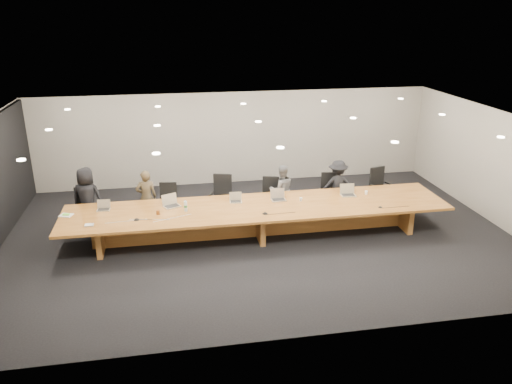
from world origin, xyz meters
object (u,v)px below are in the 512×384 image
person_a (87,198)px  amber_mug (158,212)px  chair_right (329,192)px  mic_right (380,207)px  chair_far_right (381,187)px  water_bottle (186,206)px  chair_mid_right (270,197)px  person_d (337,186)px  chair_mid_left (221,197)px  person_c (282,190)px  laptop_b (172,201)px  av_box (89,225)px  chair_far_left (84,208)px  laptop_a (103,206)px  laptop_c (236,198)px  laptop_d (279,195)px  person_b (146,197)px  conference_table (258,215)px  chair_left (168,203)px  paper_cup_far (366,193)px  paper_cup_near (301,199)px  mic_center (265,213)px  mic_left (137,219)px  laptop_e (349,190)px

person_a → amber_mug: (1.71, -1.30, 0.03)m
chair_right → mic_right: chair_right is taller
chair_far_right → water_bottle: size_ratio=4.64×
chair_mid_right → person_d: size_ratio=0.73×
chair_mid_left → person_c: person_c is taller
laptop_b → av_box: 1.94m
chair_far_left → person_c: 4.98m
chair_right → person_c: bearing=-167.9°
av_box → chair_right: bearing=16.8°
laptop_a → laptop_c: laptop_a is taller
laptop_d → person_b: bearing=162.5°
chair_far_right → av_box: bearing=176.5°
conference_table → chair_left: size_ratio=8.72×
amber_mug → paper_cup_far: size_ratio=1.11×
amber_mug → paper_cup_near: 3.40m
person_a → mic_right: bearing=179.0°
chair_far_left → mic_center: (4.21, -1.76, 0.27)m
person_b → laptop_b: 1.09m
conference_table → person_b: size_ratio=6.44×
mic_left → chair_far_right: bearing=13.7°
chair_mid_left → laptop_d: 1.63m
chair_far_left → chair_right: size_ratio=0.97×
person_c → paper_cup_near: 1.09m
laptop_c → av_box: size_ratio=1.59×
laptop_c → water_bottle: 1.26m
chair_mid_left → person_d: (3.09, -0.03, 0.13)m
mic_center → mic_left: bearing=176.9°
laptop_a → amber_mug: (1.24, -0.48, -0.07)m
chair_far_left → mic_left: 2.12m
amber_mug → paper_cup_near: (3.39, 0.24, -0.01)m
person_a → paper_cup_near: (5.10, -1.05, 0.02)m
person_d → water_bottle: size_ratio=5.91×
person_a → laptop_b: bearing=170.0°
laptop_d → laptop_e: size_ratio=0.96×
chair_far_left → person_a: person_a is taller
chair_mid_right → water_bottle: (-2.21, -1.17, 0.36)m
chair_mid_left → person_b: size_ratio=0.82×
chair_far_left → paper_cup_near: chair_far_left is taller
chair_mid_left → person_b: person_b is taller
chair_left → chair_right: (4.24, 0.07, -0.00)m
chair_right → water_bottle: (-3.84, -1.21, 0.35)m
chair_far_right → person_d: size_ratio=0.78×
person_b → laptop_d: size_ratio=4.03×
person_a → chair_left: bearing=-168.2°
conference_table → amber_mug: bearing=-178.0°
chair_far_left → laptop_b: (2.14, -0.96, 0.40)m
mic_left → water_bottle: bearing=16.7°
chair_mid_right → laptop_a: size_ratio=3.50×
chair_left → chair_far_right: chair_far_right is taller
laptop_c → paper_cup_near: (1.56, -0.20, -0.07)m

